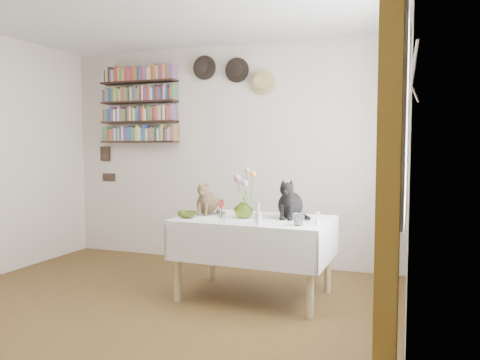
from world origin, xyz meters
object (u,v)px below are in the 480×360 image
at_px(dining_table, 254,238).
at_px(black_cat, 290,198).
at_px(flower_vase, 244,208).
at_px(tabby_cat, 207,197).
at_px(bookshelf_unit, 139,105).

height_order(dining_table, black_cat, black_cat).
relative_size(black_cat, flower_vase, 1.99).
relative_size(tabby_cat, black_cat, 0.88).
bearing_deg(black_cat, flower_vase, -158.36).
relative_size(black_cat, bookshelf_unit, 0.36).
bearing_deg(flower_vase, dining_table, 22.26).
bearing_deg(dining_table, black_cat, 20.63).
height_order(flower_vase, bookshelf_unit, bookshelf_unit).
xyz_separation_m(tabby_cat, flower_vase, (0.41, -0.13, -0.07)).
bearing_deg(black_cat, bookshelf_unit, 156.12).
distance_m(tabby_cat, flower_vase, 0.43).
xyz_separation_m(tabby_cat, bookshelf_unit, (-1.34, 0.99, 0.98)).
height_order(dining_table, flower_vase, flower_vase).
bearing_deg(black_cat, dining_table, -158.74).
bearing_deg(flower_vase, bookshelf_unit, 147.34).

